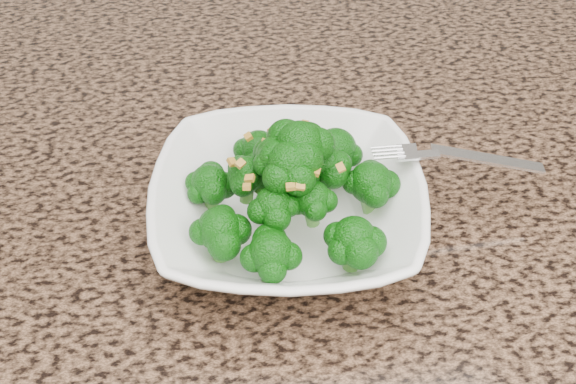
{
  "coord_description": "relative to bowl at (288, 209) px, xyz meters",
  "views": [
    {
      "loc": [
        -0.02,
        -0.19,
        1.37
      ],
      "look_at": [
        0.04,
        0.27,
        0.95
      ],
      "focal_mm": 45.0,
      "sensor_mm": 36.0,
      "label": 1
    }
  ],
  "objects": [
    {
      "name": "fork",
      "position": [
        0.13,
        0.02,
        0.04
      ],
      "size": [
        0.18,
        0.05,
        0.01
      ],
      "primitive_type": null,
      "rotation": [
        0.0,
        0.0,
        -0.13
      ],
      "color": "silver",
      "rests_on": "bowl"
    },
    {
      "name": "granite_counter",
      "position": [
        -0.04,
        0.03,
        -0.04
      ],
      "size": [
        1.64,
        1.04,
        0.03
      ],
      "primitive_type": "cube",
      "color": "brown",
      "rests_on": "cabinet"
    },
    {
      "name": "garlic_topping",
      "position": [
        0.0,
        0.0,
        0.1
      ],
      "size": [
        0.13,
        0.13,
        0.01
      ],
      "primitive_type": null,
      "color": "gold",
      "rests_on": "broccoli_pile"
    },
    {
      "name": "broccoli_pile",
      "position": [
        -0.0,
        0.0,
        0.07
      ],
      "size": [
        0.21,
        0.21,
        0.07
      ],
      "primitive_type": null,
      "color": "#0D580A",
      "rests_on": "bowl"
    },
    {
      "name": "bowl",
      "position": [
        0.0,
        0.0,
        0.0
      ],
      "size": [
        0.27,
        0.27,
        0.06
      ],
      "primitive_type": "imported",
      "rotation": [
        0.0,
        0.0,
        -0.11
      ],
      "color": "white",
      "rests_on": "granite_counter"
    }
  ]
}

